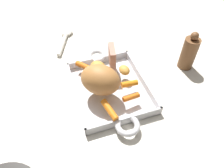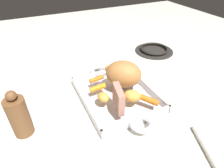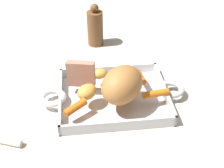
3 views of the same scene
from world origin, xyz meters
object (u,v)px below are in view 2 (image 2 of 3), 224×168
pepper_mill (19,116)px  baby_carrot_northeast (112,71)px  roast_slice_thin (118,99)px  baby_carrot_northwest (149,100)px  baby_carrot_center_left (96,79)px  potato_golden_large (103,97)px  potato_corner (132,96)px  serving_spoon (217,167)px  roasting_dish (116,95)px  baby_carrot_center_right (98,88)px  stove_burner_rear (154,50)px  pork_roast (124,74)px

pepper_mill → baby_carrot_northeast: bearing=-68.8°
roast_slice_thin → baby_carrot_northwest: 0.11m
baby_carrot_center_left → baby_carrot_northwest: 0.21m
potato_golden_large → pepper_mill: (0.01, 0.25, 0.02)m
baby_carrot_northwest → potato_corner: 0.06m
potato_golden_large → serving_spoon: (-0.31, -0.16, -0.04)m
roasting_dish → pepper_mill: pepper_mill is taller
baby_carrot_center_right → potato_golden_large: potato_golden_large is taller
baby_carrot_northeast → stove_burner_rear: 0.34m
baby_carrot_northeast → pepper_mill: (-0.13, 0.34, 0.02)m
roast_slice_thin → roasting_dish: bearing=-23.2°
baby_carrot_northeast → potato_corner: potato_corner is taller
roast_slice_thin → baby_carrot_center_left: bearing=2.0°
roasting_dish → roast_slice_thin: 0.11m
baby_carrot_northwest → potato_golden_large: size_ratio=1.35×
baby_carrot_northeast → baby_carrot_northwest: (-0.21, -0.03, 0.00)m
baby_carrot_center_right → baby_carrot_northeast: size_ratio=0.77×
roasting_dish → potato_corner: potato_corner is taller
serving_spoon → stove_burner_rear: bearing=178.5°
baby_carrot_center_right → baby_carrot_center_left: 0.06m
baby_carrot_center_left → roasting_dish: bearing=-153.5°
baby_carrot_center_left → potato_golden_large: (-0.11, 0.02, 0.01)m
pepper_mill → serving_spoon: bearing=-128.3°
serving_spoon → pepper_mill: size_ratio=1.31×
pork_roast → baby_carrot_center_right: size_ratio=2.25×
roasting_dish → pork_roast: (0.02, -0.04, 0.07)m
potato_corner → pepper_mill: size_ratio=0.37×
baby_carrot_northwest → pepper_mill: size_ratio=0.41×
potato_golden_large → roasting_dish: bearing=-63.7°
stove_burner_rear → serving_spoon: stove_burner_rear is taller
baby_carrot_northeast → pepper_mill: 0.37m
baby_carrot_center_right → baby_carrot_northwest: same height
pepper_mill → baby_carrot_center_left: bearing=-67.8°
roasting_dish → baby_carrot_center_left: (0.08, 0.04, 0.03)m
pepper_mill → baby_carrot_center_right: bearing=-77.4°
roast_slice_thin → baby_carrot_northeast: 0.20m
baby_carrot_center_right → baby_carrot_northwest: bearing=-137.0°
potato_golden_large → pepper_mill: bearing=88.8°
baby_carrot_center_left → baby_carrot_northeast: (0.02, -0.08, 0.00)m
baby_carrot_center_left → baby_carrot_northeast: 0.08m
baby_carrot_center_left → potato_corner: potato_corner is taller
stove_burner_rear → pepper_mill: (-0.28, 0.65, 0.06)m
potato_corner → stove_burner_rear: 0.46m
baby_carrot_center_left → potato_golden_large: size_ratio=1.19×
pork_roast → roast_slice_thin: (-0.10, 0.07, -0.01)m
roasting_dish → pepper_mill: 0.31m
baby_carrot_center_right → stove_burner_rear: 0.46m
roasting_dish → pork_roast: 0.08m
roast_slice_thin → pork_roast: bearing=-35.2°
roasting_dish → baby_carrot_northeast: (0.11, -0.04, 0.03)m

